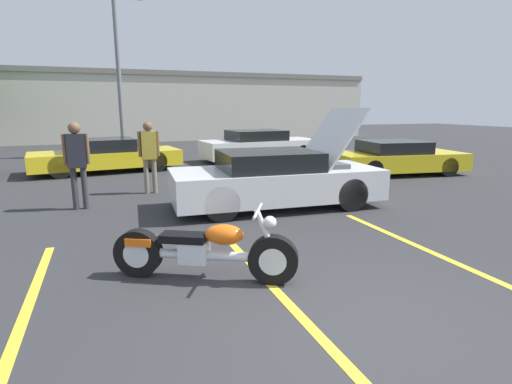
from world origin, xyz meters
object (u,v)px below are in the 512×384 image
object	(u,v)px
parked_car_mid_left_row	(105,156)
spectator_near_motorcycle	(77,157)
show_car_hood_open	(277,179)
parked_car_mid_right_row	(260,146)
parked_car_right_row	(396,158)
spectator_by_show_car	(149,151)
light_pole	(121,68)
motorcycle	(204,251)

from	to	relation	value
parked_car_mid_left_row	spectator_near_motorcycle	distance (m)	5.33
spectator_near_motorcycle	parked_car_mid_left_row	bearing A→B (deg)	84.11
show_car_hood_open	spectator_near_motorcycle	bearing A→B (deg)	166.05
parked_car_mid_right_row	parked_car_mid_left_row	bearing A→B (deg)	-176.18
parked_car_mid_right_row	spectator_near_motorcycle	world-z (taller)	spectator_near_motorcycle
parked_car_right_row	parked_car_mid_left_row	xyz separation A→B (m)	(-8.90, 3.87, 0.02)
spectator_by_show_car	parked_car_mid_left_row	bearing A→B (deg)	104.21
light_pole	parked_car_mid_left_row	xyz separation A→B (m)	(-0.86, -4.00, -3.21)
show_car_hood_open	parked_car_mid_right_row	bearing A→B (deg)	75.18
motorcycle	parked_car_right_row	xyz separation A→B (m)	(7.79, 5.86, 0.14)
motorcycle	spectator_near_motorcycle	size ratio (longest dim) A/B	1.17
show_car_hood_open	spectator_by_show_car	world-z (taller)	show_car_hood_open
show_car_hood_open	parked_car_right_row	xyz separation A→B (m)	(5.42, 2.68, -0.09)
show_car_hood_open	parked_car_mid_left_row	size ratio (longest dim) A/B	0.93
spectator_by_show_car	show_car_hood_open	bearing A→B (deg)	-44.70
light_pole	spectator_near_motorcycle	distance (m)	9.74
parked_car_mid_right_row	spectator_near_motorcycle	size ratio (longest dim) A/B	2.64
light_pole	spectator_by_show_car	bearing A→B (deg)	-88.66
light_pole	motorcycle	xyz separation A→B (m)	(0.25, -13.72, -3.37)
motorcycle	parked_car_mid_right_row	xyz separation A→B (m)	(4.83, 10.58, 0.22)
show_car_hood_open	spectator_near_motorcycle	world-z (taller)	show_car_hood_open
light_pole	motorcycle	bearing A→B (deg)	-88.96
parked_car_mid_left_row	parked_car_mid_right_row	bearing A→B (deg)	0.98
light_pole	parked_car_mid_right_row	size ratio (longest dim) A/B	1.38
motorcycle	spectator_near_motorcycle	distance (m)	4.80
light_pole	parked_car_right_row	xyz separation A→B (m)	(8.04, -7.87, -3.23)
parked_car_mid_right_row	light_pole	bearing A→B (deg)	143.86
parked_car_mid_left_row	parked_car_mid_right_row	world-z (taller)	parked_car_mid_right_row
show_car_hood_open	parked_car_right_row	distance (m)	6.04
motorcycle	show_car_hood_open	world-z (taller)	show_car_hood_open
spectator_near_motorcycle	show_car_hood_open	bearing A→B (deg)	-17.47
light_pole	parked_car_mid_left_row	bearing A→B (deg)	-102.09
show_car_hood_open	parked_car_mid_right_row	size ratio (longest dim) A/B	0.94
parked_car_right_row	show_car_hood_open	bearing A→B (deg)	-145.91
parked_car_mid_left_row	spectator_by_show_car	size ratio (longest dim) A/B	2.75
parked_car_right_row	light_pole	bearing A→B (deg)	143.42
light_pole	parked_car_right_row	size ratio (longest dim) A/B	1.53
light_pole	spectator_near_motorcycle	xyz separation A→B (m)	(-1.40, -9.28, -2.64)
parked_car_mid_right_row	spectator_near_motorcycle	distance (m)	8.94
light_pole	parked_car_right_row	bearing A→B (deg)	-44.37
motorcycle	parked_car_mid_right_row	distance (m)	11.63
light_pole	spectator_by_show_car	world-z (taller)	light_pole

